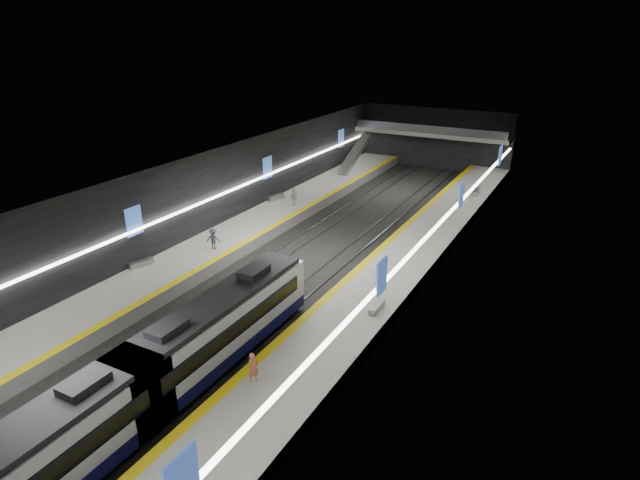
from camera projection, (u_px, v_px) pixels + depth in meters
The scene contains 25 objects.
ground at pixel (303, 263), 43.66m from camera, with size 70.00×70.00×0.00m, color black.
ceiling at pixel (302, 167), 40.64m from camera, with size 20.00×70.00×0.04m, color beige.
wall_left at pixel (204, 199), 46.54m from camera, with size 0.04×70.00×8.00m, color black.
wall_right at pixel (425, 239), 37.77m from camera, with size 0.04×70.00×8.00m, color black.
wall_back at pixel (435, 138), 70.70m from camera, with size 20.00×0.04×8.00m, color black.
platform_left at pixel (229, 241), 46.76m from camera, with size 5.00×70.00×1.00m, color slate.
tile_surface_left at pixel (229, 235), 46.57m from camera, with size 5.00×70.00×0.02m, color #A0A09B.
tactile_strip_left at pixel (250, 240), 45.60m from camera, with size 0.60×70.00×0.02m, color yellow.
platform_right at pixel (390, 276), 40.18m from camera, with size 5.00×70.00×1.00m, color slate.
tile_surface_right at pixel (390, 270), 39.99m from camera, with size 5.00×70.00×0.02m, color #A0A09B.
tactile_strip_right at pixel (363, 264), 40.95m from camera, with size 0.60×70.00×0.02m, color yellow.
rails at pixel (303, 262), 43.64m from camera, with size 6.52×70.00×0.12m.
train at pixel (134, 389), 25.18m from camera, with size 2.69×27.47×3.60m.
ad_posters at pixel (309, 207), 42.78m from camera, with size 19.94×53.50×2.20m.
cove_light_left at pixel (205, 201), 46.52m from camera, with size 0.25×68.60×0.12m, color white.
cove_light_right at pixel (422, 241), 37.93m from camera, with size 0.25×68.60×0.12m, color white.
mezzanine_bridge at pixel (431, 133), 68.62m from camera, with size 20.00×3.00×1.50m.
escalator at pixel (355, 154), 67.06m from camera, with size 1.20×8.00×0.60m, color #99999E.
bench_left_near at pixel (141, 263), 40.62m from camera, with size 0.53×1.90×0.47m, color #99999E.
bench_left_far at pixel (276, 197), 55.92m from camera, with size 0.56×2.02×0.49m, color #99999E.
bench_right_near at pixel (377, 307), 34.38m from camera, with size 0.47×1.70×0.42m, color #99999E.
bench_right_far at pixel (476, 192), 57.75m from camera, with size 0.56×2.00×0.49m, color #99999E.
passenger_right_a at pixel (253, 368), 27.31m from camera, with size 0.61×0.40×1.67m, color #D5734F.
passenger_left_a at pixel (294, 197), 53.99m from camera, with size 1.03×0.43×1.76m, color beige.
passenger_left_b at pixel (213, 239), 43.43m from camera, with size 1.15×0.66×1.79m, color #3F3F46.
Camera 1 is at (20.01, -34.35, 18.20)m, focal length 30.00 mm.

